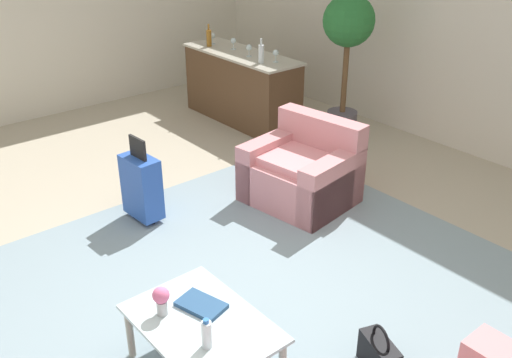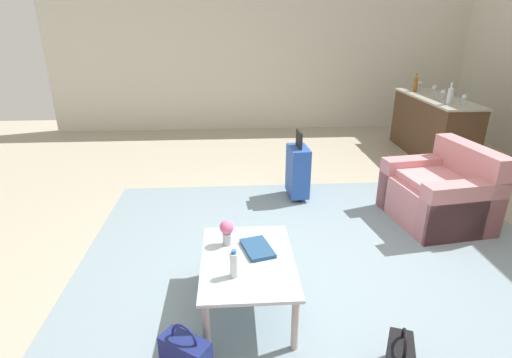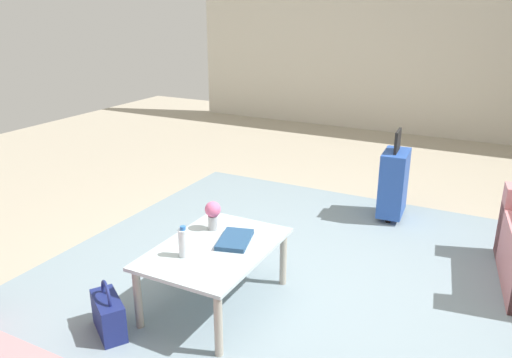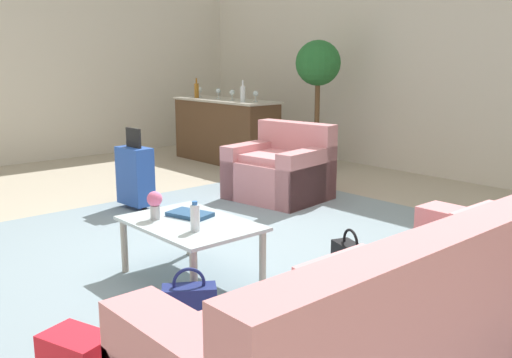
% 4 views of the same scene
% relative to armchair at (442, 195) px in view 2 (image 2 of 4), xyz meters
% --- Properties ---
extents(ground_plane, '(12.00, 12.00, 0.00)m').
position_rel_armchair_xyz_m(ground_plane, '(0.91, -1.67, -0.30)').
color(ground_plane, '#A89E89').
extents(wall_left, '(0.12, 8.00, 3.10)m').
position_rel_armchair_xyz_m(wall_left, '(-4.15, -1.67, 1.25)').
color(wall_left, beige).
rests_on(wall_left, ground).
extents(area_rug, '(5.20, 4.40, 0.01)m').
position_rel_armchair_xyz_m(area_rug, '(1.51, -1.47, -0.29)').
color(area_rug, gray).
rests_on(area_rug, ground).
extents(armchair, '(1.09, 0.98, 0.84)m').
position_rel_armchair_xyz_m(armchair, '(0.00, 0.00, 0.00)').
color(armchair, '#C67F84').
rests_on(armchair, ground).
extents(coffee_table, '(0.98, 0.68, 0.43)m').
position_rel_armchair_xyz_m(coffee_table, '(1.31, -2.17, 0.08)').
color(coffee_table, silver).
rests_on(coffee_table, ground).
extents(water_bottle, '(0.06, 0.06, 0.20)m').
position_rel_armchair_xyz_m(water_bottle, '(1.51, -2.27, 0.23)').
color(water_bottle, silver).
rests_on(water_bottle, coffee_table).
extents(coffee_table_book, '(0.35, 0.27, 0.03)m').
position_rel_armchair_xyz_m(coffee_table_book, '(1.19, -2.09, 0.15)').
color(coffee_table_book, navy).
rests_on(coffee_table_book, coffee_table).
extents(flower_vase, '(0.11, 0.11, 0.21)m').
position_rel_armchair_xyz_m(flower_vase, '(1.09, -2.32, 0.26)').
color(flower_vase, '#B2B7BC').
rests_on(flower_vase, coffee_table).
extents(bar_console, '(1.85, 0.63, 0.94)m').
position_rel_armchair_xyz_m(bar_console, '(-2.19, 0.93, 0.19)').
color(bar_console, '#513823').
rests_on(bar_console, ground).
extents(wine_glass_leftmost, '(0.08, 0.08, 0.15)m').
position_rel_armchair_xyz_m(wine_glass_leftmost, '(-2.82, 0.93, 0.76)').
color(wine_glass_leftmost, silver).
rests_on(wine_glass_leftmost, bar_console).
extents(wine_glass_left_of_centre, '(0.08, 0.08, 0.15)m').
position_rel_armchair_xyz_m(wine_glass_left_of_centre, '(-2.40, 0.97, 0.76)').
color(wine_glass_left_of_centre, silver).
rests_on(wine_glass_left_of_centre, bar_console).
extents(wine_glass_right_of_centre, '(0.08, 0.08, 0.15)m').
position_rel_armchair_xyz_m(wine_glass_right_of_centre, '(-1.98, 0.90, 0.76)').
color(wine_glass_right_of_centre, silver).
rests_on(wine_glass_right_of_centre, bar_console).
extents(wine_glass_rightmost, '(0.08, 0.08, 0.15)m').
position_rel_armchair_xyz_m(wine_glass_rightmost, '(-1.56, 0.98, 0.76)').
color(wine_glass_rightmost, silver).
rests_on(wine_glass_rightmost, bar_console).
extents(wine_bottle_amber, '(0.07, 0.07, 0.30)m').
position_rel_armchair_xyz_m(wine_bottle_amber, '(-2.75, 0.82, 0.77)').
color(wine_bottle_amber, brown).
rests_on(wine_bottle_amber, bar_console).
extents(wine_bottle_clear, '(0.07, 0.07, 0.30)m').
position_rel_armchair_xyz_m(wine_bottle_clear, '(-1.65, 0.82, 0.77)').
color(wine_bottle_clear, silver).
rests_on(wine_bottle_clear, bar_console).
extents(suitcase_blue, '(0.41, 0.25, 0.85)m').
position_rel_armchair_xyz_m(suitcase_blue, '(-0.69, -1.47, 0.06)').
color(suitcase_blue, '#2851AD').
rests_on(suitcase_blue, ground).
extents(handbag_navy, '(0.29, 0.34, 0.36)m').
position_rel_armchair_xyz_m(handbag_navy, '(1.88, -2.58, -0.17)').
color(handbag_navy, navy).
rests_on(handbag_navy, ground).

